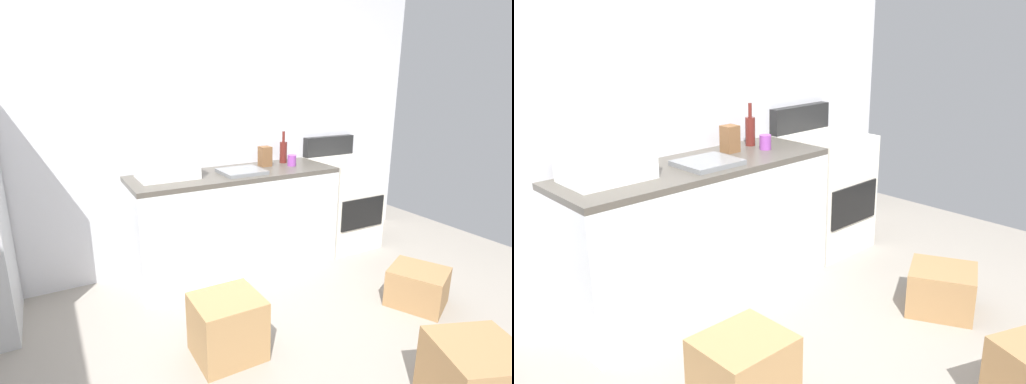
% 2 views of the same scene
% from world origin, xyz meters
% --- Properties ---
extents(wall_back, '(5.00, 0.10, 2.60)m').
position_xyz_m(wall_back, '(0.00, 1.55, 1.30)').
color(wall_back, silver).
rests_on(wall_back, ground_plane).
extents(kitchen_counter, '(1.80, 0.60, 0.90)m').
position_xyz_m(kitchen_counter, '(0.30, 1.20, 0.45)').
color(kitchen_counter, silver).
rests_on(kitchen_counter, ground_plane).
extents(stove_oven, '(0.60, 0.61, 1.10)m').
position_xyz_m(stove_oven, '(1.52, 1.21, 0.47)').
color(stove_oven, silver).
rests_on(stove_oven, ground_plane).
extents(microwave, '(0.46, 0.34, 0.27)m').
position_xyz_m(microwave, '(-0.27, 1.27, 1.04)').
color(microwave, white).
rests_on(microwave, kitchen_counter).
extents(sink_basin, '(0.36, 0.32, 0.03)m').
position_xyz_m(sink_basin, '(0.33, 1.13, 0.92)').
color(sink_basin, slate).
rests_on(sink_basin, kitchen_counter).
extents(wine_bottle, '(0.07, 0.07, 0.30)m').
position_xyz_m(wine_bottle, '(0.88, 1.35, 1.01)').
color(wine_bottle, '#591E19').
rests_on(wine_bottle, kitchen_counter).
extents(coffee_mug, '(0.08, 0.08, 0.10)m').
position_xyz_m(coffee_mug, '(0.88, 1.19, 0.95)').
color(coffee_mug, purple).
rests_on(coffee_mug, kitchen_counter).
extents(knife_block, '(0.10, 0.10, 0.18)m').
position_xyz_m(knife_block, '(0.65, 1.30, 0.99)').
color(knife_block, brown).
rests_on(knife_block, kitchen_counter).
extents(cardboard_box_large, '(0.50, 0.52, 0.28)m').
position_xyz_m(cardboard_box_large, '(1.25, -0.01, 0.14)').
color(cardboard_box_large, olive).
rests_on(cardboard_box_large, ground_plane).
extents(cardboard_box_small, '(0.41, 0.36, 0.39)m').
position_xyz_m(cardboard_box_small, '(-0.27, 0.14, 0.20)').
color(cardboard_box_small, '#A37A4C').
rests_on(cardboard_box_small, ground_plane).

